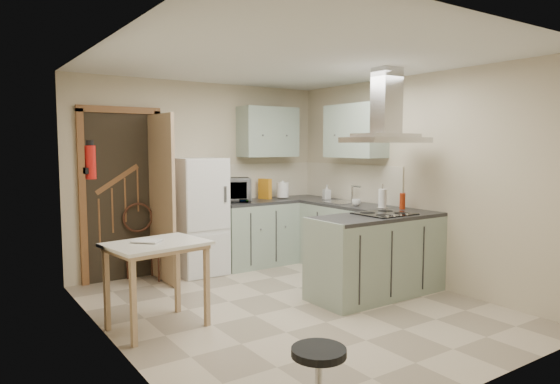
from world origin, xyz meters
TOP-DOWN VIEW (x-y plane):
  - floor at (0.00, 0.00)m, footprint 4.20×4.20m
  - ceiling at (0.00, 0.00)m, footprint 4.20×4.20m
  - back_wall at (0.00, 2.10)m, footprint 3.60×0.00m
  - left_wall at (-1.80, 0.00)m, footprint 0.00×4.20m
  - right_wall at (1.80, 0.00)m, footprint 0.00×4.20m
  - doorway at (-1.10, 2.07)m, footprint 1.10×0.12m
  - fridge at (-0.20, 1.80)m, footprint 0.60×0.60m
  - counter_back at (0.66, 1.80)m, footprint 1.08×0.60m
  - counter_right at (1.50, 1.12)m, footprint 0.60×1.95m
  - splashback at (0.96, 2.09)m, footprint 1.68×0.02m
  - wall_cabinet_back at (0.95, 1.93)m, footprint 0.85×0.35m
  - wall_cabinet_right at (1.62, 0.85)m, footprint 0.35×0.90m
  - peninsula at (1.02, -0.18)m, footprint 1.55×0.65m
  - hob at (1.12, -0.18)m, footprint 0.58×0.50m
  - extractor_hood at (1.12, -0.18)m, footprint 0.90×0.55m
  - sink at (1.50, 0.95)m, footprint 0.45×0.40m
  - fire_extinguisher at (-1.74, 0.90)m, footprint 0.10×0.10m
  - drop_leaf_table at (-1.36, 0.22)m, footprint 0.93×0.75m
  - bentwood_chair at (-0.93, 1.88)m, footprint 0.41×0.41m
  - stool at (-1.11, -1.80)m, footprint 0.42×0.42m
  - microwave at (0.28, 1.88)m, footprint 0.68×0.59m
  - kettle at (1.12, 1.81)m, footprint 0.17×0.17m
  - cereal_box at (0.89, 1.91)m, footprint 0.13×0.21m
  - soap_bottle at (1.58, 1.38)m, footprint 0.11×0.11m
  - paper_towel at (1.48, 0.20)m, footprint 0.11×0.11m
  - cup at (1.36, 0.53)m, footprint 0.13×0.13m
  - red_bottle at (1.63, 0.01)m, footprint 0.07×0.07m
  - book at (-1.49, 0.21)m, footprint 0.30×0.30m

SIDE VIEW (x-z plane):
  - floor at x=0.00m, z-range 0.00..0.00m
  - stool at x=-1.11m, z-range 0.00..0.45m
  - drop_leaf_table at x=-1.36m, z-range 0.00..0.79m
  - bentwood_chair at x=-0.93m, z-range 0.00..0.86m
  - counter_back at x=0.66m, z-range 0.00..0.90m
  - counter_right at x=1.50m, z-range 0.00..0.90m
  - peninsula at x=1.02m, z-range 0.00..0.90m
  - fridge at x=-0.20m, z-range 0.00..1.50m
  - book at x=-1.49m, z-range 0.79..0.90m
  - sink at x=1.50m, z-range 0.90..0.91m
  - hob at x=1.12m, z-range 0.90..0.91m
  - cup at x=1.36m, z-range 0.90..0.99m
  - red_bottle at x=1.63m, z-range 0.90..1.09m
  - soap_bottle at x=1.58m, z-range 0.90..1.10m
  - paper_towel at x=1.48m, z-range 0.90..1.14m
  - kettle at x=1.12m, z-range 0.90..1.15m
  - cereal_box at x=0.89m, z-range 0.90..1.19m
  - doorway at x=-1.10m, z-range 0.00..2.10m
  - microwave at x=0.28m, z-range 0.90..1.22m
  - splashback at x=0.96m, z-range 0.90..1.40m
  - back_wall at x=0.00m, z-range -0.55..3.05m
  - left_wall at x=-1.80m, z-range -0.85..3.35m
  - right_wall at x=1.80m, z-range -0.85..3.35m
  - fire_extinguisher at x=-1.74m, z-range 1.34..1.66m
  - extractor_hood at x=1.12m, z-range 1.67..1.77m
  - wall_cabinet_back at x=0.95m, z-range 1.50..2.20m
  - wall_cabinet_right at x=1.62m, z-range 1.50..2.20m
  - ceiling at x=0.00m, z-range 2.50..2.50m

